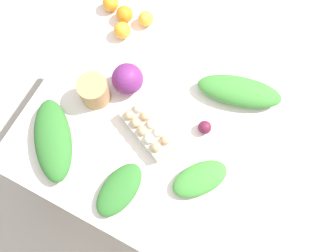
{
  "coord_description": "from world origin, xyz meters",
  "views": [
    {
      "loc": [
        -0.25,
        0.48,
        2.35
      ],
      "look_at": [
        0.0,
        0.0,
        0.75
      ],
      "focal_mm": 40.0,
      "sensor_mm": 36.0,
      "label": 1
    }
  ],
  "objects_px": {
    "cabbage_purple": "(128,79)",
    "beet_root": "(205,127)",
    "greens_bunch_scallion": "(239,91)",
    "orange_3": "(125,14)",
    "orange_0": "(122,30)",
    "orange_2": "(146,19)",
    "greens_bunch_dandelion": "(119,190)",
    "greens_bunch_beet_tops": "(200,179)",
    "egg_carton": "(148,129)",
    "paper_bag": "(94,91)",
    "orange_1": "(111,3)",
    "greens_bunch_kale": "(53,140)"
  },
  "relations": [
    {
      "from": "cabbage_purple",
      "to": "beet_root",
      "type": "distance_m",
      "value": 0.41
    },
    {
      "from": "greens_bunch_scallion",
      "to": "orange_3",
      "type": "distance_m",
      "value": 0.69
    },
    {
      "from": "cabbage_purple",
      "to": "beet_root",
      "type": "relative_size",
      "value": 2.35
    },
    {
      "from": "orange_0",
      "to": "orange_2",
      "type": "relative_size",
      "value": 1.09
    },
    {
      "from": "greens_bunch_scallion",
      "to": "greens_bunch_dandelion",
      "type": "height_order",
      "value": "greens_bunch_scallion"
    },
    {
      "from": "greens_bunch_beet_tops",
      "to": "orange_3",
      "type": "distance_m",
      "value": 0.9
    },
    {
      "from": "greens_bunch_beet_tops",
      "to": "greens_bunch_dandelion",
      "type": "bearing_deg",
      "value": 35.25
    },
    {
      "from": "orange_0",
      "to": "orange_3",
      "type": "bearing_deg",
      "value": -67.33
    },
    {
      "from": "egg_carton",
      "to": "greens_bunch_beet_tops",
      "type": "bearing_deg",
      "value": 6.89
    },
    {
      "from": "greens_bunch_dandelion",
      "to": "orange_3",
      "type": "xyz_separation_m",
      "value": [
        0.41,
        -0.77,
        0.01
      ]
    },
    {
      "from": "paper_bag",
      "to": "beet_root",
      "type": "bearing_deg",
      "value": -170.47
    },
    {
      "from": "greens_bunch_scallion",
      "to": "greens_bunch_dandelion",
      "type": "distance_m",
      "value": 0.7
    },
    {
      "from": "greens_bunch_beet_tops",
      "to": "orange_0",
      "type": "height_order",
      "value": "orange_0"
    },
    {
      "from": "greens_bunch_scallion",
      "to": "orange_3",
      "type": "height_order",
      "value": "greens_bunch_scallion"
    },
    {
      "from": "egg_carton",
      "to": "greens_bunch_dandelion",
      "type": "height_order",
      "value": "egg_carton"
    },
    {
      "from": "egg_carton",
      "to": "orange_2",
      "type": "distance_m",
      "value": 0.58
    },
    {
      "from": "orange_0",
      "to": "orange_1",
      "type": "xyz_separation_m",
      "value": [
        0.13,
        -0.11,
        -0.0
      ]
    },
    {
      "from": "egg_carton",
      "to": "orange_1",
      "type": "height_order",
      "value": "egg_carton"
    },
    {
      "from": "cabbage_purple",
      "to": "greens_bunch_scallion",
      "type": "bearing_deg",
      "value": -157.94
    },
    {
      "from": "egg_carton",
      "to": "paper_bag",
      "type": "relative_size",
      "value": 2.21
    },
    {
      "from": "paper_bag",
      "to": "greens_bunch_kale",
      "type": "height_order",
      "value": "paper_bag"
    },
    {
      "from": "egg_carton",
      "to": "greens_bunch_scallion",
      "type": "bearing_deg",
      "value": 74.61
    },
    {
      "from": "orange_0",
      "to": "orange_3",
      "type": "xyz_separation_m",
      "value": [
        0.04,
        -0.09,
        -0.0
      ]
    },
    {
      "from": "cabbage_purple",
      "to": "orange_3",
      "type": "bearing_deg",
      "value": -57.64
    },
    {
      "from": "beet_root",
      "to": "orange_0",
      "type": "distance_m",
      "value": 0.63
    },
    {
      "from": "greens_bunch_kale",
      "to": "orange_1",
      "type": "distance_m",
      "value": 0.75
    },
    {
      "from": "greens_bunch_dandelion",
      "to": "orange_3",
      "type": "distance_m",
      "value": 0.87
    },
    {
      "from": "greens_bunch_dandelion",
      "to": "orange_1",
      "type": "xyz_separation_m",
      "value": [
        0.5,
        -0.79,
        0.01
      ]
    },
    {
      "from": "greens_bunch_scallion",
      "to": "greens_bunch_dandelion",
      "type": "relative_size",
      "value": 1.51
    },
    {
      "from": "greens_bunch_kale",
      "to": "orange_0",
      "type": "bearing_deg",
      "value": -89.04
    },
    {
      "from": "orange_1",
      "to": "orange_2",
      "type": "height_order",
      "value": "orange_1"
    },
    {
      "from": "greens_bunch_kale",
      "to": "beet_root",
      "type": "distance_m",
      "value": 0.67
    },
    {
      "from": "orange_1",
      "to": "greens_bunch_dandelion",
      "type": "bearing_deg",
      "value": 122.58
    },
    {
      "from": "cabbage_purple",
      "to": "orange_3",
      "type": "height_order",
      "value": "cabbage_purple"
    },
    {
      "from": "greens_bunch_kale",
      "to": "greens_bunch_dandelion",
      "type": "distance_m",
      "value": 0.37
    },
    {
      "from": "orange_1",
      "to": "egg_carton",
      "type": "bearing_deg",
      "value": 134.12
    },
    {
      "from": "greens_bunch_dandelion",
      "to": "beet_root",
      "type": "bearing_deg",
      "value": -115.5
    },
    {
      "from": "paper_bag",
      "to": "orange_1",
      "type": "distance_m",
      "value": 0.49
    },
    {
      "from": "greens_bunch_scallion",
      "to": "greens_bunch_kale",
      "type": "height_order",
      "value": "greens_bunch_kale"
    },
    {
      "from": "greens_bunch_scallion",
      "to": "beet_root",
      "type": "bearing_deg",
      "value": 73.74
    },
    {
      "from": "orange_2",
      "to": "orange_3",
      "type": "xyz_separation_m",
      "value": [
        0.11,
        0.03,
        0.0
      ]
    },
    {
      "from": "greens_bunch_beet_tops",
      "to": "greens_bunch_scallion",
      "type": "xyz_separation_m",
      "value": [
        0.02,
        -0.45,
        0.01
      ]
    },
    {
      "from": "greens_bunch_scallion",
      "to": "greens_bunch_kale",
      "type": "bearing_deg",
      "value": 43.24
    },
    {
      "from": "greens_bunch_beet_tops",
      "to": "beet_root",
      "type": "bearing_deg",
      "value": -69.28
    },
    {
      "from": "orange_1",
      "to": "greens_bunch_beet_tops",
      "type": "bearing_deg",
      "value": 143.2
    },
    {
      "from": "egg_carton",
      "to": "orange_1",
      "type": "distance_m",
      "value": 0.7
    },
    {
      "from": "egg_carton",
      "to": "orange_3",
      "type": "relative_size",
      "value": 3.64
    },
    {
      "from": "greens_bunch_beet_tops",
      "to": "greens_bunch_scallion",
      "type": "distance_m",
      "value": 0.45
    },
    {
      "from": "greens_bunch_beet_tops",
      "to": "orange_3",
      "type": "bearing_deg",
      "value": -39.23
    },
    {
      "from": "greens_bunch_beet_tops",
      "to": "greens_bunch_scallion",
      "type": "relative_size",
      "value": 0.65
    }
  ]
}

